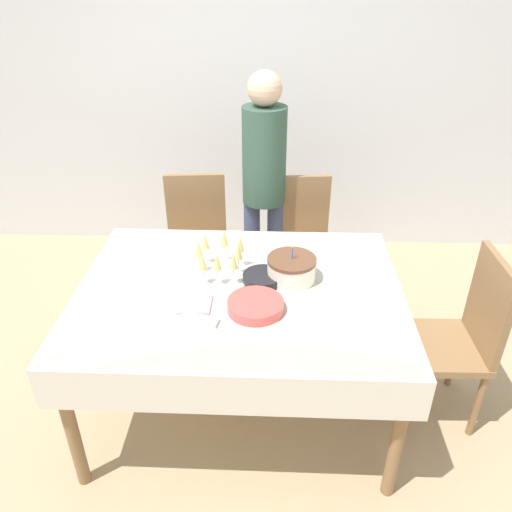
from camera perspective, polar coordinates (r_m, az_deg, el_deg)
The scene contains 14 objects.
ground_plane at distance 2.94m, azimuth -1.65°, elevation -16.20°, with size 12.00×12.00×0.00m, color tan.
wall_back at distance 4.05m, azimuth -0.02°, elevation 19.19°, with size 8.00×0.05×2.70m.
dining_table at distance 2.50m, azimuth -1.87°, elevation -5.63°, with size 1.58×1.21×0.77m.
dining_chair_far_left at distance 3.39m, azimuth -6.78°, elevation 1.77°, with size 0.46×0.46×0.95m.
dining_chair_far_right at distance 3.36m, azimuth 5.09°, elevation 1.55°, with size 0.46×0.46×0.95m.
dining_chair_right_end at distance 2.75m, azimuth 22.21°, elevation -8.18°, with size 0.43×0.43×0.95m.
birthday_cake at distance 2.48m, azimuth 4.07°, elevation -1.47°, with size 0.24×0.24×0.19m.
champagne_tray at distance 2.51m, azimuth -4.08°, elevation -0.34°, with size 0.34×0.34×0.18m.
plate_stack_main at distance 2.28m, azimuth -0.05°, elevation -5.69°, with size 0.26×0.26×0.05m.
plate_stack_dessert at distance 2.48m, azimuth 0.76°, elevation -2.53°, with size 0.20×0.20×0.04m.
cake_knife at distance 2.37m, azimuth 6.26°, elevation -5.02°, with size 0.30×0.08×0.00m.
fork_pile at distance 2.23m, azimuth -6.53°, elevation -7.31°, with size 0.18×0.09×0.02m.
napkin_pile at distance 2.34m, azimuth -6.99°, elevation -5.53°, with size 0.15×0.15×0.01m.
person_standing at distance 3.26m, azimuth 0.92°, elevation 9.36°, with size 0.28×0.28×1.61m.
Camera 1 is at (0.16, -2.02, 2.13)m, focal length 35.00 mm.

